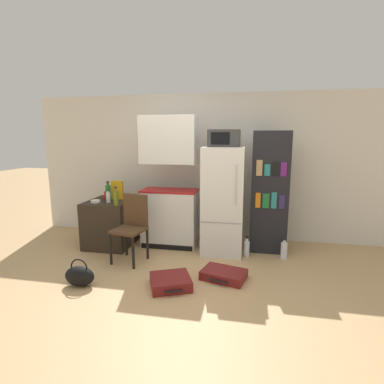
% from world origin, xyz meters
% --- Properties ---
extents(ground_plane, '(24.00, 24.00, 0.00)m').
position_xyz_m(ground_plane, '(0.00, 0.00, 0.00)').
color(ground_plane, tan).
extents(wall_back, '(6.40, 0.10, 2.45)m').
position_xyz_m(wall_back, '(0.20, 2.00, 1.23)').
color(wall_back, silver).
rests_on(wall_back, ground_plane).
extents(side_table, '(0.69, 0.78, 0.74)m').
position_xyz_m(side_table, '(-1.38, 1.21, 0.37)').
color(side_table, '#2D2319').
rests_on(side_table, ground_plane).
extents(kitchen_hutch, '(0.88, 0.46, 2.06)m').
position_xyz_m(kitchen_hutch, '(-0.43, 1.38, 0.96)').
color(kitchen_hutch, silver).
rests_on(kitchen_hutch, ground_plane).
extents(refrigerator, '(0.60, 0.68, 1.60)m').
position_xyz_m(refrigerator, '(0.43, 1.27, 0.80)').
color(refrigerator, silver).
rests_on(refrigerator, ground_plane).
extents(microwave, '(0.45, 0.42, 0.24)m').
position_xyz_m(microwave, '(0.43, 1.27, 1.72)').
color(microwave, '#333333').
rests_on(microwave, refrigerator).
extents(bookshelf, '(0.54, 0.34, 1.83)m').
position_xyz_m(bookshelf, '(1.11, 1.43, 0.92)').
color(bookshelf, black).
rests_on(bookshelf, ground_plane).
extents(bottle_olive_oil, '(0.07, 0.07, 0.29)m').
position_xyz_m(bottle_olive_oil, '(-1.11, 0.88, 0.86)').
color(bottle_olive_oil, '#566619').
rests_on(bottle_olive_oil, side_table).
extents(bottle_green_tall, '(0.08, 0.08, 0.31)m').
position_xyz_m(bottle_green_tall, '(-1.40, 1.21, 0.87)').
color(bottle_green_tall, '#1E6028').
rests_on(bottle_green_tall, side_table).
extents(bottle_ketchup_red, '(0.08, 0.08, 0.16)m').
position_xyz_m(bottle_ketchup_red, '(-1.48, 1.30, 0.81)').
color(bottle_ketchup_red, '#AD1914').
rests_on(bottle_ketchup_red, side_table).
extents(bottle_clear_short, '(0.06, 0.06, 0.20)m').
position_xyz_m(bottle_clear_short, '(-1.33, 1.06, 0.82)').
color(bottle_clear_short, silver).
rests_on(bottle_clear_short, side_table).
extents(bowl, '(0.14, 0.14, 0.04)m').
position_xyz_m(bowl, '(-1.52, 1.02, 0.76)').
color(bowl, silver).
rests_on(bowl, side_table).
extents(cereal_box, '(0.19, 0.07, 0.30)m').
position_xyz_m(cereal_box, '(-1.30, 1.35, 0.89)').
color(cereal_box, gold).
rests_on(cereal_box, side_table).
extents(chair, '(0.47, 0.48, 0.94)m').
position_xyz_m(chair, '(-0.80, 0.70, 0.55)').
color(chair, black).
rests_on(chair, ground_plane).
extents(suitcase_large_flat, '(0.58, 0.57, 0.12)m').
position_xyz_m(suitcase_large_flat, '(-0.06, 0.02, 0.06)').
color(suitcase_large_flat, maroon).
rests_on(suitcase_large_flat, ground_plane).
extents(suitcase_small_flat, '(0.60, 0.48, 0.11)m').
position_xyz_m(suitcase_small_flat, '(0.53, 0.34, 0.05)').
color(suitcase_small_flat, maroon).
rests_on(suitcase_small_flat, ground_plane).
extents(handbag, '(0.36, 0.20, 0.33)m').
position_xyz_m(handbag, '(-1.13, -0.16, 0.12)').
color(handbag, black).
rests_on(handbag, ground_plane).
extents(water_bottle_front, '(0.09, 0.09, 0.31)m').
position_xyz_m(water_bottle_front, '(1.33, 1.14, 0.13)').
color(water_bottle_front, silver).
rests_on(water_bottle_front, ground_plane).
extents(water_bottle_middle, '(0.08, 0.08, 0.31)m').
position_xyz_m(water_bottle_middle, '(0.80, 1.12, 0.13)').
color(water_bottle_middle, silver).
rests_on(water_bottle_middle, ground_plane).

